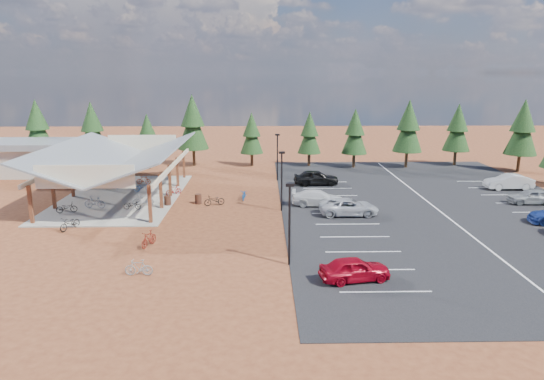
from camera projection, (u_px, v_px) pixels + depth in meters
The scene contains 40 objects.
ground at pixel (221, 218), 39.48m from camera, with size 140.00×140.00×0.00m, color #5F2B19.
asphalt_lot at pixel (434, 207), 42.75m from camera, with size 27.00×44.00×0.04m, color black.
concrete_pad at pixel (122, 197), 46.08m from camera, with size 10.60×18.60×0.10m, color gray.
bike_pavilion at pixel (119, 157), 45.19m from camera, with size 11.65×19.40×4.97m.
outbuilding at pixel (26, 157), 56.04m from camera, with size 11.00×7.00×3.90m.
lamp_post_0 at pixel (290, 218), 29.16m from camera, with size 0.50×0.25×5.14m.
lamp_post_1 at pixel (282, 177), 40.82m from camera, with size 0.50×0.25×5.14m.
lamp_post_2 at pixel (277, 154), 52.48m from camera, with size 0.50×0.25×5.14m.
trash_bin_0 at pixel (168, 201), 42.94m from camera, with size 0.60×0.60×0.90m, color #3C2015.
trash_bin_1 at pixel (198, 199), 43.63m from camera, with size 0.60×0.60×0.90m, color #3C2015.
pine_0 at pixel (37, 126), 59.57m from camera, with size 3.62×3.62×8.43m.
pine_1 at pixel (92, 128), 59.15m from camera, with size 3.51×3.51×8.17m.
pine_2 at pixel (148, 135), 58.83m from camera, with size 2.90×2.90×6.77m.
pine_3 at pixel (193, 123), 60.35m from camera, with size 3.85×3.85×8.98m.
pine_4 at pixel (252, 133), 60.58m from camera, with size 2.91×2.91×6.77m.
pine_5 at pixel (309, 133), 60.55m from camera, with size 2.94×2.94×6.86m.
pine_6 at pixel (355, 132), 59.46m from camera, with size 3.15×3.15×7.33m.
pine_7 at pixel (408, 126), 59.24m from camera, with size 3.61×3.61×8.41m.
pine_8 at pixel (458, 128), 60.84m from camera, with size 3.36×3.36×7.84m.
pine_13 at pixel (523, 128), 56.69m from camera, with size 3.69×3.69×8.60m.
bike_0 at pixel (67, 208), 40.52m from camera, with size 0.59×1.68×0.88m, color black.
bike_1 at pixel (95, 202), 41.81m from camera, with size 0.52×1.86×1.12m, color gray.
bike_2 at pixel (123, 184), 48.88m from camera, with size 0.60×1.72×0.90m, color #1D57A0.
bike_3 at pixel (113, 178), 51.76m from camera, with size 0.47×1.66×1.00m, color maroon.
bike_4 at pixel (132, 205), 41.48m from camera, with size 0.53×1.51×0.79m, color black.
bike_5 at pixel (143, 200), 42.52m from camera, with size 0.51×1.82×1.09m, color gray.
bike_6 at pixel (143, 187), 47.81m from camera, with size 0.59×1.70×0.89m, color #235196.
bike_7 at pixel (144, 180), 50.79m from camera, with size 0.43×1.53×0.92m, color maroon.
bike_8 at pixel (70, 223), 36.42m from camera, with size 0.66×1.89×0.99m, color black.
bike_11 at pixel (149, 239), 32.91m from camera, with size 0.51×1.81×1.09m, color maroon.
bike_13 at pixel (139, 268), 28.15m from camera, with size 0.46×1.64×0.98m, color gray.
bike_14 at pixel (244, 195), 45.13m from camera, with size 0.62×1.78×0.94m, color #154993.
bike_15 at pixel (174, 190), 46.66m from camera, with size 0.45×1.61×0.97m, color #910C09.
bike_16 at pixel (214, 200), 43.07m from camera, with size 0.64×1.83×0.96m, color black.
car_0 at pixel (355, 269), 27.37m from camera, with size 1.61×4.01×1.37m, color maroon.
car_2 at pixel (349, 207), 40.05m from camera, with size 2.25×4.89×1.36m, color #AAACB2.
car_3 at pixel (318, 198), 42.90m from camera, with size 1.90×4.68×1.36m, color silver.
car_4 at pixel (316, 177), 50.78m from camera, with size 1.87×4.65×1.58m, color black.
car_8 at pixel (531, 196), 43.43m from camera, with size 1.61×3.99×1.36m, color gray.
car_9 at pixel (509, 182), 48.86m from camera, with size 1.62×4.65×1.53m, color silver.
Camera 1 is at (3.39, -37.91, 11.51)m, focal length 32.00 mm.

